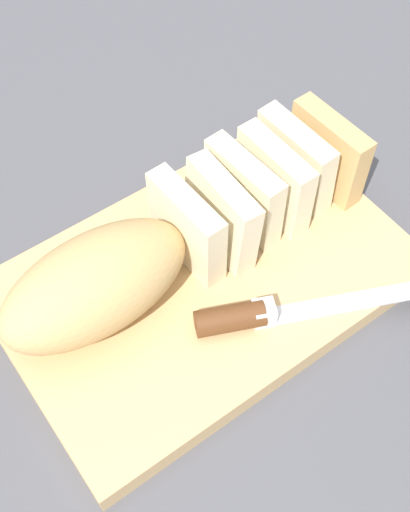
% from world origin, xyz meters
% --- Properties ---
extents(ground_plane, '(3.00, 3.00, 0.00)m').
position_xyz_m(ground_plane, '(0.00, 0.00, 0.00)').
color(ground_plane, '#4C4C51').
extents(cutting_board, '(0.39, 0.26, 0.03)m').
position_xyz_m(cutting_board, '(0.00, 0.00, 0.01)').
color(cutting_board, tan).
rests_on(cutting_board, ground_plane).
extents(bread_loaf, '(0.38, 0.11, 0.09)m').
position_xyz_m(bread_loaf, '(-0.02, 0.03, 0.07)').
color(bread_loaf, tan).
rests_on(bread_loaf, cutting_board).
extents(bread_knife, '(0.27, 0.13, 0.03)m').
position_xyz_m(bread_knife, '(0.02, -0.07, 0.04)').
color(bread_knife, silver).
rests_on(bread_knife, cutting_board).
extents(crumb_near_knife, '(0.01, 0.01, 0.01)m').
position_xyz_m(crumb_near_knife, '(-0.04, 0.03, 0.03)').
color(crumb_near_knife, '#A8753D').
rests_on(crumb_near_knife, cutting_board).
extents(crumb_near_loaf, '(0.00, 0.00, 0.00)m').
position_xyz_m(crumb_near_loaf, '(0.00, 0.02, 0.03)').
color(crumb_near_loaf, '#A8753D').
rests_on(crumb_near_loaf, cutting_board).
extents(crumb_stray_left, '(0.01, 0.01, 0.01)m').
position_xyz_m(crumb_stray_left, '(0.05, -0.02, 0.03)').
color(crumb_stray_left, '#A8753D').
rests_on(crumb_stray_left, cutting_board).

